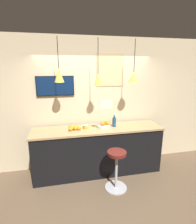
# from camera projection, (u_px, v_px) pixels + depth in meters

# --- Properties ---
(ground_plane) EXTENTS (14.00, 14.00, 0.00)m
(ground_plane) POSITION_uv_depth(u_px,v_px,m) (104.00, 188.00, 3.38)
(ground_plane) COLOR brown
(back_wall) EXTENTS (8.00, 0.06, 2.90)m
(back_wall) POSITION_uv_depth(u_px,v_px,m) (94.00, 104.00, 3.97)
(back_wall) COLOR beige
(back_wall) RESTS_ON ground_plane
(service_counter) EXTENTS (2.74, 0.64, 1.02)m
(service_counter) POSITION_uv_depth(u_px,v_px,m) (98.00, 150.00, 3.79)
(service_counter) COLOR black
(service_counter) RESTS_ON ground_plane
(bar_stool) EXTENTS (0.42, 0.42, 0.77)m
(bar_stool) POSITION_uv_depth(u_px,v_px,m) (116.00, 165.00, 3.25)
(bar_stool) COLOR #B7B7BC
(bar_stool) RESTS_ON ground_plane
(fruit_bowl) EXTENTS (0.28, 0.28, 0.14)m
(fruit_bowl) POSITION_uv_depth(u_px,v_px,m) (104.00, 125.00, 3.70)
(fruit_bowl) COLOR beige
(fruit_bowl) RESTS_ON service_counter
(orange_pile) EXTENTS (0.25, 0.22, 0.09)m
(orange_pile) POSITION_uv_depth(u_px,v_px,m) (75.00, 128.00, 3.56)
(orange_pile) COLOR orange
(orange_pile) RESTS_ON service_counter
(juice_bottle) EXTENTS (0.08, 0.08, 0.25)m
(juice_bottle) POSITION_uv_depth(u_px,v_px,m) (114.00, 122.00, 3.73)
(juice_bottle) COLOR navy
(juice_bottle) RESTS_ON service_counter
(spread_jar) EXTENTS (0.11, 0.11, 0.08)m
(spread_jar) POSITION_uv_depth(u_px,v_px,m) (86.00, 127.00, 3.62)
(spread_jar) COLOR gold
(spread_jar) RESTS_ON service_counter
(pendant_lamp_left) EXTENTS (0.18, 0.18, 0.81)m
(pendant_lamp_left) POSITION_uv_depth(u_px,v_px,m) (59.00, 75.00, 3.23)
(pendant_lamp_left) COLOR black
(pendant_lamp_middle) EXTENTS (0.17, 0.17, 0.88)m
(pendant_lamp_middle) POSITION_uv_depth(u_px,v_px,m) (98.00, 80.00, 3.41)
(pendant_lamp_middle) COLOR black
(pendant_lamp_right) EXTENTS (0.19, 0.19, 0.84)m
(pendant_lamp_right) POSITION_uv_depth(u_px,v_px,m) (134.00, 77.00, 3.55)
(pendant_lamp_right) COLOR black
(mounted_tv) EXTENTS (0.77, 0.04, 0.41)m
(mounted_tv) POSITION_uv_depth(u_px,v_px,m) (55.00, 86.00, 3.64)
(mounted_tv) COLOR black
(hanging_menu_board) EXTENTS (0.24, 0.01, 0.17)m
(hanging_menu_board) POSITION_uv_depth(u_px,v_px,m) (106.00, 104.00, 3.32)
(hanging_menu_board) COLOR silver
(wall_poster) EXTENTS (0.61, 0.01, 0.71)m
(wall_poster) POSITION_uv_depth(u_px,v_px,m) (110.00, 70.00, 3.82)
(wall_poster) COLOR #DBBC84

